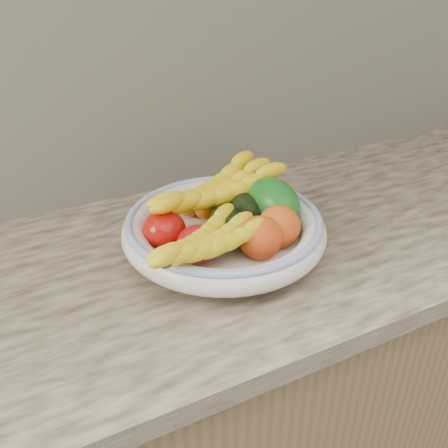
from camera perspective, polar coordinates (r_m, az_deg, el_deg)
The scene contains 14 objects.
kitchen_counter at distance 1.29m, azimuth -0.54°, elevation -18.93°, with size 2.44×0.66×1.40m.
fruit_bowl at distance 0.96m, azimuth 0.00°, elevation -0.59°, with size 0.39×0.39×0.08m.
clementine_back_left at distance 1.03m, azimuth -4.05°, elevation 2.10°, with size 0.05×0.05×0.04m, color #DC6804.
clementine_back_right at distance 1.06m, azimuth -2.25°, elevation 2.89°, with size 0.06×0.06×0.05m, color #FF6D05.
clementine_back_mid at distance 1.02m, azimuth -2.08°, elevation 1.85°, with size 0.05×0.05×0.05m, color orange.
tomato_left at distance 0.93m, azimuth -6.87°, elevation -0.70°, with size 0.08×0.08×0.07m, color #AB0E09.
tomato_near_left at distance 0.88m, azimuth -3.04°, elevation -2.34°, with size 0.08×0.08×0.07m, color #A60C13.
avocado_center at distance 0.94m, azimuth 0.39°, elevation -0.15°, with size 0.07×0.10×0.07m, color black.
avocado_right at distance 0.99m, azimuth 2.34°, elevation 1.59°, with size 0.07×0.09×0.07m, color black.
green_mango at distance 1.00m, azimuth 5.51°, elevation 2.51°, with size 0.09×0.13×0.09m, color #105914.
peach_front at distance 0.90m, azimuth 4.15°, elevation -1.56°, with size 0.08×0.08×0.08m, color orange.
peach_right at distance 0.93m, azimuth 6.30°, elevation -0.27°, with size 0.08×0.08×0.08m, color orange.
banana_bunch_back at distance 1.00m, azimuth -0.99°, elevation 3.36°, with size 0.33×0.12×0.09m, color yellow, non-canonical shape.
banana_bunch_front at distance 0.84m, azimuth -2.08°, elevation -2.52°, with size 0.26×0.11×0.07m, color yellow, non-canonical shape.
Camera 1 is at (-0.37, 0.93, 1.44)m, focal length 40.00 mm.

